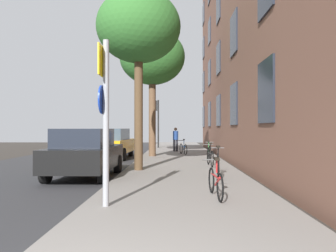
# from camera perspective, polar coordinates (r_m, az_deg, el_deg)

# --- Properties ---
(ground_plane) EXTENTS (41.80, 41.80, 0.00)m
(ground_plane) POSITION_cam_1_polar(r_m,az_deg,el_deg) (17.64, -9.52, -5.75)
(ground_plane) COLOR #332D28
(road_asphalt) EXTENTS (7.00, 38.00, 0.01)m
(road_asphalt) POSITION_cam_1_polar(r_m,az_deg,el_deg) (18.14, -16.08, -5.58)
(road_asphalt) COLOR #2D2D30
(road_asphalt) RESTS_ON ground
(sidewalk) EXTENTS (4.20, 38.00, 0.12)m
(sidewalk) POSITION_cam_1_polar(r_m,az_deg,el_deg) (17.33, 1.98, -5.65)
(sidewalk) COLOR gray
(sidewalk) RESTS_ON ground
(building_facade) EXTENTS (0.56, 27.00, 16.32)m
(building_facade) POSITION_cam_1_polar(r_m,az_deg,el_deg) (18.21, 10.75, 20.62)
(building_facade) COLOR brown
(building_facade) RESTS_ON ground
(sign_post) EXTENTS (0.16, 0.60, 3.25)m
(sign_post) POSITION_cam_1_polar(r_m,az_deg,el_deg) (6.53, -10.95, 2.80)
(sign_post) COLOR gray
(sign_post) RESTS_ON sidewalk
(traffic_light) EXTENTS (0.43, 0.24, 3.77)m
(traffic_light) POSITION_cam_1_polar(r_m,az_deg,el_deg) (25.94, -1.92, 1.92)
(traffic_light) COLOR black
(traffic_light) RESTS_ON sidewalk
(tree_near) EXTENTS (3.09, 3.09, 6.56)m
(tree_near) POSITION_cam_1_polar(r_m,az_deg,el_deg) (12.59, -5.13, 16.57)
(tree_near) COLOR #4C3823
(tree_near) RESTS_ON sidewalk
(tree_far) EXTENTS (3.61, 3.61, 7.01)m
(tree_far) POSITION_cam_1_polar(r_m,az_deg,el_deg) (18.52, -2.75, 11.74)
(tree_far) COLOR brown
(tree_far) RESTS_ON sidewalk
(bicycle_0) EXTENTS (0.42, 1.57, 0.89)m
(bicycle_0) POSITION_cam_1_polar(r_m,az_deg,el_deg) (7.40, 8.26, -9.56)
(bicycle_0) COLOR black
(bicycle_0) RESTS_ON sidewalk
(bicycle_1) EXTENTS (0.42, 1.78, 0.99)m
(bicycle_1) POSITION_cam_1_polar(r_m,az_deg,el_deg) (10.40, 8.70, -6.67)
(bicycle_1) COLOR black
(bicycle_1) RESTS_ON sidewalk
(bicycle_2) EXTENTS (0.42, 1.65, 0.95)m
(bicycle_2) POSITION_cam_1_polar(r_m,az_deg,el_deg) (13.37, 7.34, -5.34)
(bicycle_2) COLOR black
(bicycle_2) RESTS_ON sidewalk
(bicycle_3) EXTENTS (0.46, 1.61, 0.92)m
(bicycle_3) POSITION_cam_1_polar(r_m,az_deg,el_deg) (16.38, 7.12, -4.48)
(bicycle_3) COLOR black
(bicycle_3) RESTS_ON sidewalk
(bicycle_4) EXTENTS (0.54, 1.55, 0.90)m
(bicycle_4) POSITION_cam_1_polar(r_m,az_deg,el_deg) (19.29, 2.68, -3.90)
(bicycle_4) COLOR black
(bicycle_4) RESTS_ON sidewalk
(pedestrian_0) EXTENTS (0.41, 0.41, 1.58)m
(pedestrian_0) POSITION_cam_1_polar(r_m,az_deg,el_deg) (21.82, 1.32, -2.05)
(pedestrian_0) COLOR #26262D
(pedestrian_0) RESTS_ON sidewalk
(car_0) EXTENTS (1.92, 3.93, 1.62)m
(car_0) POSITION_cam_1_polar(r_m,az_deg,el_deg) (11.25, -14.17, -4.48)
(car_0) COLOR black
(car_0) RESTS_ON road_asphalt
(car_1) EXTENTS (2.01, 4.46, 1.62)m
(car_1) POSITION_cam_1_polar(r_m,az_deg,el_deg) (18.15, -9.68, -2.93)
(car_1) COLOR orange
(car_1) RESTS_ON road_asphalt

